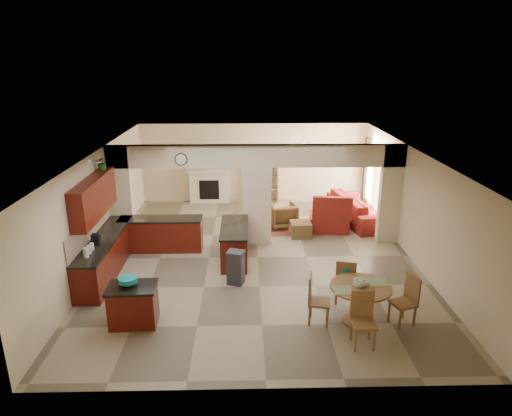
{
  "coord_description": "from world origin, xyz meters",
  "views": [
    {
      "loc": [
        -0.31,
        -10.97,
        5.03
      ],
      "look_at": [
        -0.04,
        0.3,
        1.27
      ],
      "focal_mm": 32.0,
      "sensor_mm": 36.0,
      "label": 1
    }
  ],
  "objects_px": {
    "dining_table": "(360,299)",
    "sofa": "(358,208)",
    "kitchen_island": "(133,305)",
    "armchair": "(283,215)"
  },
  "relations": [
    {
      "from": "dining_table",
      "to": "armchair",
      "type": "xyz_separation_m",
      "value": [
        -1.07,
        5.41,
        -0.16
      ]
    },
    {
      "from": "kitchen_island",
      "to": "dining_table",
      "type": "bearing_deg",
      "value": -3.41
    },
    {
      "from": "dining_table",
      "to": "armchair",
      "type": "relative_size",
      "value": 1.47
    },
    {
      "from": "dining_table",
      "to": "sofa",
      "type": "bearing_deg",
      "value": 76.69
    },
    {
      "from": "dining_table",
      "to": "armchair",
      "type": "height_order",
      "value": "dining_table"
    },
    {
      "from": "kitchen_island",
      "to": "dining_table",
      "type": "relative_size",
      "value": 0.81
    },
    {
      "from": "dining_table",
      "to": "sofa",
      "type": "distance_m",
      "value": 6.06
    },
    {
      "from": "kitchen_island",
      "to": "armchair",
      "type": "distance_m",
      "value": 6.3
    },
    {
      "from": "kitchen_island",
      "to": "dining_table",
      "type": "distance_m",
      "value": 4.43
    },
    {
      "from": "dining_table",
      "to": "sofa",
      "type": "relative_size",
      "value": 0.42
    }
  ]
}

